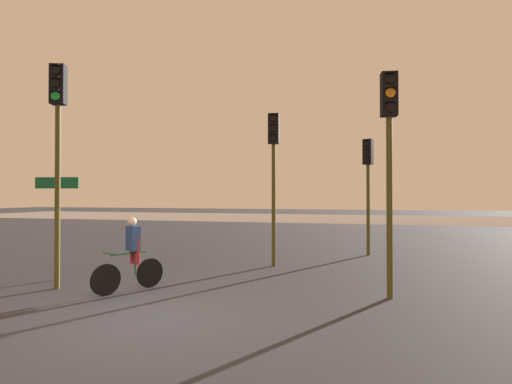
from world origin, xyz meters
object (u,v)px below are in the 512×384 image
cyclist (132,253)px  traffic_light_near_right (389,141)px  traffic_light_far_right (368,174)px  traffic_light_near_left (58,134)px  traffic_light_center (274,160)px  direction_sign_post (58,212)px

cyclist → traffic_light_near_right: bearing=-143.6°
traffic_light_far_right → traffic_light_near_left: 9.90m
traffic_light_near_right → traffic_light_far_right: size_ratio=1.12×
traffic_light_center → cyclist: traffic_light_center is taller
traffic_light_near_right → traffic_light_far_right: traffic_light_near_right is taller
traffic_light_near_right → cyclist: traffic_light_near_right is taller
traffic_light_far_right → traffic_light_center: bearing=70.6°
traffic_light_center → direction_sign_post: size_ratio=1.75×
traffic_light_near_left → traffic_light_far_right: bearing=-152.4°
traffic_light_near_left → traffic_light_center: bearing=-153.5°
traffic_light_far_right → cyclist: traffic_light_far_right is taller
direction_sign_post → cyclist: size_ratio=1.60×
direction_sign_post → traffic_light_near_right: bearing=169.9°
traffic_light_center → traffic_light_far_right: 4.11m
traffic_light_far_right → cyclist: bearing=76.4°
direction_sign_post → cyclist: bearing=155.8°
traffic_light_far_right → cyclist: 8.82m
direction_sign_post → traffic_light_center: bearing=-156.8°
traffic_light_center → direction_sign_post: 5.99m
traffic_light_near_right → traffic_light_center: traffic_light_near_right is taller
traffic_light_center → cyclist: size_ratio=2.81×
cyclist → direction_sign_post: bearing=16.0°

